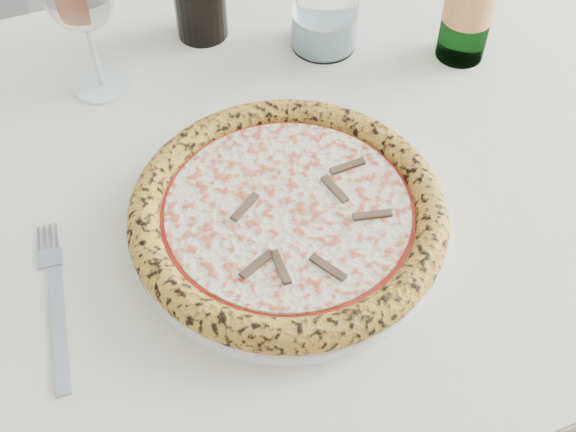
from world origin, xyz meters
name	(u,v)px	position (x,y,z in m)	size (l,w,h in m)	color
floor	(283,348)	(0.00, 0.00, -0.01)	(5.00, 6.00, 0.02)	slate
dining_table	(264,217)	(-0.08, -0.18, 0.66)	(1.39, 0.89, 0.76)	brown
plate	(288,223)	(-0.08, -0.28, 0.76)	(0.32, 0.32, 0.02)	white
pizza	(288,212)	(-0.08, -0.28, 0.78)	(0.33, 0.33, 0.03)	#F0BF7F
fork	(56,305)	(-0.32, -0.30, 0.76)	(0.03, 0.21, 0.00)	#8592A0
tumbler	(325,18)	(0.06, 0.01, 0.80)	(0.09, 0.09, 0.10)	white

